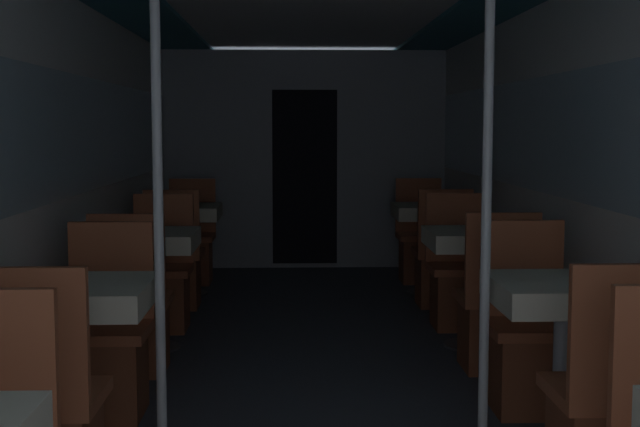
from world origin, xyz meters
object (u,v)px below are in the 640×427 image
at_px(chair_right_near_2, 495,321).
at_px(chair_left_near_3, 175,271).
at_px(chair_right_far_2, 459,287).
at_px(dining_table_right_3, 430,218).
at_px(support_pole_left_1, 158,205).
at_px(chair_left_far_1, 107,357).
at_px(support_pole_right_1, 487,204).
at_px(dining_table_left_2, 148,249).
at_px(dining_table_left_3, 183,219).
at_px(dining_table_right_1, 565,306).
at_px(chair_left_far_3, 191,251).
at_px(chair_left_far_2, 161,288).
at_px(chair_left_near_2, 133,324).
at_px(chair_right_near_3, 441,270).
at_px(dining_table_left_1, 78,309).
at_px(dining_table_right_2, 476,248).
at_px(chair_right_far_3, 420,250).
at_px(chair_right_far_1, 528,353).

bearing_deg(chair_right_near_2, chair_left_near_3, 138.34).
bearing_deg(chair_right_far_2, dining_table_right_3, -90.00).
distance_m(support_pole_left_1, dining_table_right_3, 4.10).
distance_m(chair_left_near_3, dining_table_right_3, 2.18).
bearing_deg(chair_left_far_1, support_pole_right_1, 162.15).
height_order(chair_right_near_2, chair_right_far_2, same).
distance_m(support_pole_left_1, dining_table_left_2, 1.93).
height_order(dining_table_left_3, dining_table_right_1, same).
xyz_separation_m(chair_left_far_1, chair_left_far_3, (0.00, 3.69, 0.00)).
bearing_deg(dining_table_left_3, chair_left_far_2, -90.00).
distance_m(chair_left_near_2, dining_table_left_3, 2.43).
relative_size(chair_right_near_2, chair_right_near_3, 1.00).
bearing_deg(dining_table_left_1, dining_table_left_3, 90.00).
distance_m(chair_left_near_2, dining_table_right_2, 2.18).
xyz_separation_m(chair_left_far_3, chair_right_near_2, (2.07, -2.96, 0.00)).
bearing_deg(chair_right_far_3, chair_right_far_1, 90.00).
distance_m(support_pole_left_1, dining_table_left_3, 3.73).
xyz_separation_m(chair_left_near_2, chair_right_far_3, (2.07, 2.96, 0.00)).
bearing_deg(dining_table_right_2, chair_right_far_2, 90.00).
xyz_separation_m(support_pole_left_1, dining_table_right_1, (1.73, -0.00, -0.44)).
bearing_deg(chair_right_far_3, dining_table_right_3, 90.00).
bearing_deg(support_pole_left_1, chair_right_near_2, 36.73).
relative_size(support_pole_left_1, chair_right_far_1, 2.31).
bearing_deg(chair_right_near_3, chair_left_far_2, -160.53).
relative_size(dining_table_left_2, dining_table_right_2, 1.00).
xyz_separation_m(chair_right_far_1, chair_right_far_3, (0.00, 3.69, 0.00)).
bearing_deg(chair_left_far_2, chair_left_near_2, 90.00).
xyz_separation_m(support_pole_left_1, chair_left_near_3, (-0.35, 3.13, -0.79)).
height_order(chair_left_far_1, chair_right_far_3, same).
height_order(chair_left_far_3, chair_right_near_2, same).
height_order(dining_table_right_1, chair_right_far_1, chair_right_far_1).
relative_size(support_pole_left_1, dining_table_left_3, 2.87).
distance_m(support_pole_right_1, chair_right_far_2, 2.55).
distance_m(support_pole_right_1, chair_right_far_3, 4.33).
xyz_separation_m(support_pole_left_1, dining_table_left_2, (-0.35, 1.84, -0.44)).
height_order(dining_table_left_2, chair_right_far_1, chair_right_far_1).
xyz_separation_m(chair_left_near_3, dining_table_right_2, (2.07, -1.29, 0.35)).
relative_size(dining_table_left_3, dining_table_right_3, 1.00).
relative_size(dining_table_right_1, dining_table_right_2, 1.00).
height_order(chair_left_far_3, chair_right_near_3, same).
xyz_separation_m(dining_table_left_3, support_pole_right_1, (1.73, -3.69, 0.44)).
bearing_deg(dining_table_left_3, chair_right_far_3, 15.01).
height_order(support_pole_right_1, chair_right_near_2, support_pole_right_1).
relative_size(chair_left_far_1, support_pole_left_1, 0.43).
xyz_separation_m(support_pole_left_1, chair_right_far_1, (1.73, 0.56, -0.79)).
xyz_separation_m(chair_left_far_1, chair_left_far_2, (0.00, 1.84, 0.00)).
relative_size(dining_table_left_2, chair_right_near_3, 0.81).
bearing_deg(chair_right_near_2, chair_left_far_3, 125.04).
height_order(support_pole_right_1, chair_right_near_3, support_pole_right_1).
xyz_separation_m(dining_table_left_2, chair_left_near_2, (0.00, -0.56, -0.35)).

